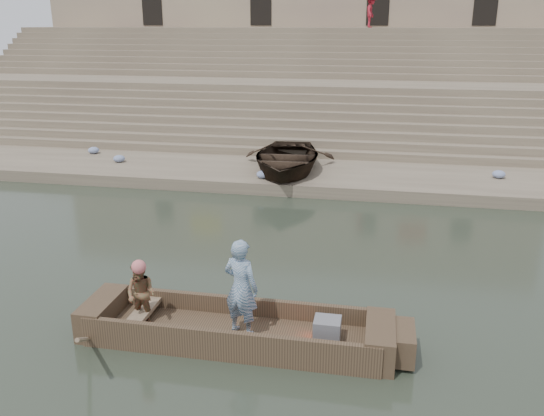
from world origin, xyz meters
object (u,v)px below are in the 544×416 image
(standing_man, at_px, (241,288))
(pedestrian, at_px, (371,12))
(rowing_man, at_px, (141,294))
(beached_rowboat, at_px, (286,158))
(main_rowboat, at_px, (235,336))
(television, at_px, (327,330))

(standing_man, height_order, pedestrian, pedestrian)
(standing_man, xyz_separation_m, rowing_man, (-1.86, -0.02, -0.29))
(standing_man, xyz_separation_m, beached_rowboat, (-1.03, 10.74, -0.22))
(rowing_man, xyz_separation_m, beached_rowboat, (0.83, 10.76, 0.08))
(main_rowboat, relative_size, television, 10.87)
(beached_rowboat, bearing_deg, pedestrian, 76.76)
(main_rowboat, bearing_deg, television, -0.00)
(main_rowboat, relative_size, beached_rowboat, 1.05)
(beached_rowboat, distance_m, pedestrian, 15.31)
(main_rowboat, bearing_deg, beached_rowboat, 94.73)
(standing_man, xyz_separation_m, television, (1.49, 0.06, -0.69))
(main_rowboat, relative_size, pedestrian, 2.95)
(television, bearing_deg, main_rowboat, 180.00)
(main_rowboat, height_order, television, television)
(rowing_man, bearing_deg, beached_rowboat, 95.51)
(main_rowboat, xyz_separation_m, rowing_man, (-1.71, -0.08, 0.70))
(main_rowboat, height_order, beached_rowboat, beached_rowboat)
(rowing_man, bearing_deg, pedestrian, 92.67)
(standing_man, bearing_deg, pedestrian, -75.32)
(beached_rowboat, bearing_deg, standing_man, -88.40)
(rowing_man, relative_size, television, 2.59)
(rowing_man, xyz_separation_m, television, (3.35, 0.08, -0.39))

